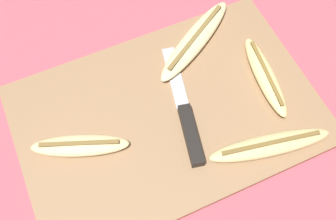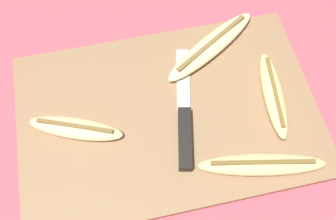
{
  "view_description": "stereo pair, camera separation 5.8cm",
  "coord_description": "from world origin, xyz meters",
  "px_view_note": "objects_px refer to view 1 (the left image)",
  "views": [
    {
      "loc": [
        -0.11,
        -0.26,
        0.59
      ],
      "look_at": [
        0.0,
        0.0,
        0.02
      ],
      "focal_mm": 42.0,
      "sensor_mm": 36.0,
      "label": 1
    },
    {
      "loc": [
        -0.06,
        -0.28,
        0.59
      ],
      "look_at": [
        0.0,
        0.0,
        0.02
      ],
      "focal_mm": 42.0,
      "sensor_mm": 36.0,
      "label": 2
    }
  ],
  "objects_px": {
    "knife": "(188,124)",
    "banana_soft_right": "(195,40)",
    "banana_ripe_center": "(80,146)",
    "banana_spotted_left": "(270,145)",
    "banana_golden_short": "(265,76)"
  },
  "relations": [
    {
      "from": "knife",
      "to": "banana_golden_short",
      "type": "xyz_separation_m",
      "value": [
        0.16,
        0.03,
        0.0
      ]
    },
    {
      "from": "knife",
      "to": "banana_soft_right",
      "type": "height_order",
      "value": "banana_soft_right"
    },
    {
      "from": "banana_ripe_center",
      "to": "banana_golden_short",
      "type": "bearing_deg",
      "value": -1.45
    },
    {
      "from": "banana_ripe_center",
      "to": "banana_spotted_left",
      "type": "bearing_deg",
      "value": -23.95
    },
    {
      "from": "banana_ripe_center",
      "to": "knife",
      "type": "bearing_deg",
      "value": -11.32
    },
    {
      "from": "banana_soft_right",
      "to": "banana_golden_short",
      "type": "bearing_deg",
      "value": -57.4
    },
    {
      "from": "banana_ripe_center",
      "to": "banana_golden_short",
      "type": "distance_m",
      "value": 0.32
    },
    {
      "from": "banana_spotted_left",
      "to": "banana_golden_short",
      "type": "height_order",
      "value": "banana_golden_short"
    },
    {
      "from": "knife",
      "to": "banana_spotted_left",
      "type": "xyz_separation_m",
      "value": [
        0.1,
        -0.08,
        0.0
      ]
    },
    {
      "from": "knife",
      "to": "banana_ripe_center",
      "type": "relative_size",
      "value": 1.44
    },
    {
      "from": "banana_ripe_center",
      "to": "banana_soft_right",
      "type": "distance_m",
      "value": 0.27
    },
    {
      "from": "banana_spotted_left",
      "to": "banana_soft_right",
      "type": "distance_m",
      "value": 0.23
    },
    {
      "from": "knife",
      "to": "banana_spotted_left",
      "type": "distance_m",
      "value": 0.13
    },
    {
      "from": "banana_spotted_left",
      "to": "banana_soft_right",
      "type": "xyz_separation_m",
      "value": [
        -0.02,
        0.23,
        0.0
      ]
    },
    {
      "from": "banana_ripe_center",
      "to": "banana_soft_right",
      "type": "xyz_separation_m",
      "value": [
        0.25,
        0.11,
        0.0
      ]
    }
  ]
}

